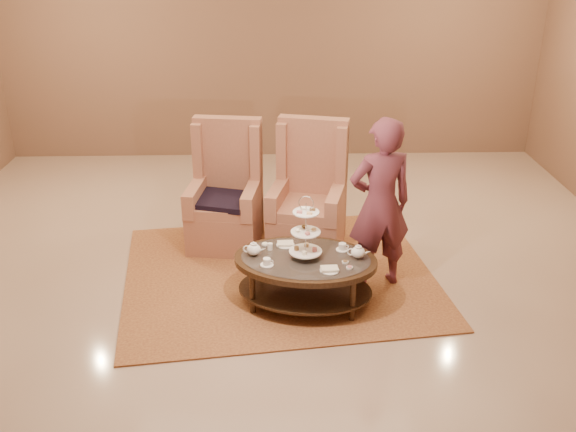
{
  "coord_description": "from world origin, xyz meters",
  "views": [
    {
      "loc": [
        -0.04,
        -5.57,
        3.27
      ],
      "look_at": [
        0.13,
        0.2,
        0.65
      ],
      "focal_mm": 40.0,
      "sensor_mm": 36.0,
      "label": 1
    }
  ],
  "objects_px": {
    "tea_table": "(305,266)",
    "armchair_right": "(309,206)",
    "armchair_left": "(226,203)",
    "person": "(380,205)"
  },
  "relations": [
    {
      "from": "armchair_right",
      "to": "person",
      "type": "height_order",
      "value": "person"
    },
    {
      "from": "armchair_left",
      "to": "armchair_right",
      "type": "xyz_separation_m",
      "value": [
        0.91,
        -0.12,
        0.0
      ]
    },
    {
      "from": "tea_table",
      "to": "armchair_left",
      "type": "relative_size",
      "value": 1.05
    },
    {
      "from": "armchair_left",
      "to": "armchair_right",
      "type": "relative_size",
      "value": 0.98
    },
    {
      "from": "armchair_right",
      "to": "armchair_left",
      "type": "bearing_deg",
      "value": -173.29
    },
    {
      "from": "tea_table",
      "to": "armchair_left",
      "type": "bearing_deg",
      "value": 130.5
    },
    {
      "from": "tea_table",
      "to": "armchair_right",
      "type": "distance_m",
      "value": 1.24
    },
    {
      "from": "tea_table",
      "to": "armchair_right",
      "type": "relative_size",
      "value": 1.03
    },
    {
      "from": "tea_table",
      "to": "person",
      "type": "distance_m",
      "value": 0.93
    },
    {
      "from": "armchair_left",
      "to": "tea_table",
      "type": "bearing_deg",
      "value": -51.04
    }
  ]
}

